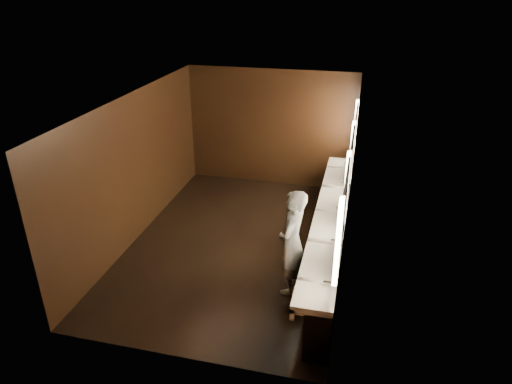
% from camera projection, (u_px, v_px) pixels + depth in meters
% --- Properties ---
extents(floor, '(6.00, 6.00, 0.00)m').
position_uv_depth(floor, '(238.00, 243.00, 8.85)').
color(floor, black).
rests_on(floor, ground).
extents(ceiling, '(4.00, 6.00, 0.02)m').
position_uv_depth(ceiling, '(235.00, 101.00, 7.65)').
color(ceiling, '#2D2D2B').
rests_on(ceiling, wall_back).
extents(wall_back, '(4.00, 0.02, 2.80)m').
position_uv_depth(wall_back, '(271.00, 128.00, 10.88)').
color(wall_back, black).
rests_on(wall_back, floor).
extents(wall_front, '(4.00, 0.02, 2.80)m').
position_uv_depth(wall_front, '(171.00, 272.00, 5.62)').
color(wall_front, black).
rests_on(wall_front, floor).
extents(wall_left, '(0.02, 6.00, 2.80)m').
position_uv_depth(wall_left, '(136.00, 167.00, 8.67)').
color(wall_left, black).
rests_on(wall_left, floor).
extents(wall_right, '(0.02, 6.00, 2.80)m').
position_uv_depth(wall_right, '(349.00, 188.00, 7.82)').
color(wall_right, black).
rests_on(wall_right, floor).
extents(sink_counter, '(0.55, 5.40, 1.01)m').
position_uv_depth(sink_counter, '(333.00, 232.00, 8.26)').
color(sink_counter, black).
rests_on(sink_counter, floor).
extents(mirror_band, '(0.06, 5.03, 1.15)m').
position_uv_depth(mirror_band, '(350.00, 169.00, 7.68)').
color(mirror_band, '#FEE1B9').
rests_on(mirror_band, wall_right).
extents(person, '(0.53, 0.71, 1.79)m').
position_uv_depth(person, '(292.00, 243.00, 7.18)').
color(person, '#93C3DC').
rests_on(person, floor).
extents(trash_bin, '(0.46, 0.46, 0.56)m').
position_uv_depth(trash_bin, '(316.00, 261.00, 7.80)').
color(trash_bin, black).
rests_on(trash_bin, floor).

